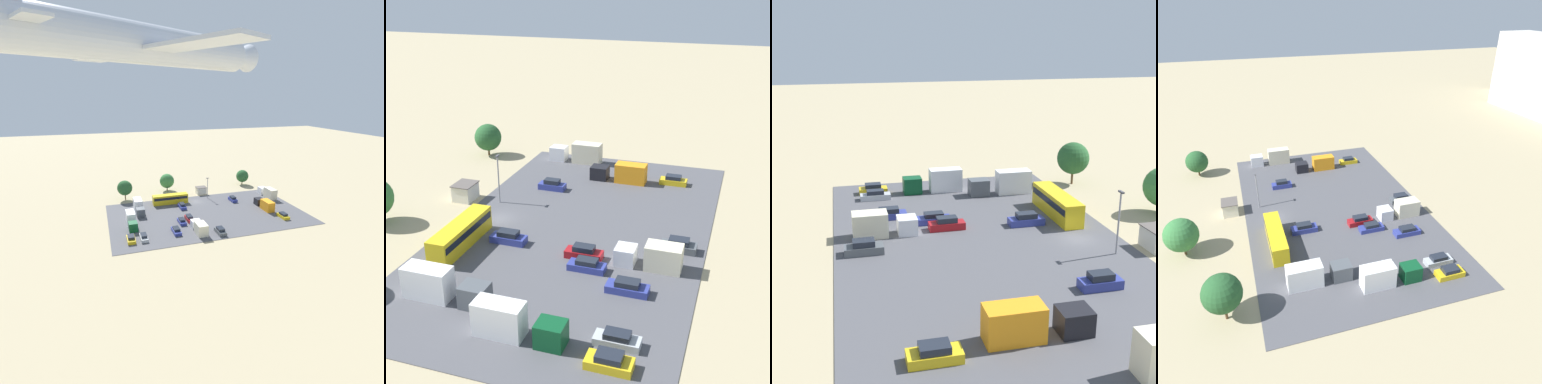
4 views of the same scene
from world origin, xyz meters
TOP-DOWN VIEW (x-y plane):
  - ground_plane at (0.00, 0.00)m, footprint 400.00×400.00m
  - parking_lot_surface at (0.00, 11.49)m, footprint 58.36×33.49m
  - shed_building at (-4.64, -7.70)m, footprint 3.70×3.00m
  - bus at (8.54, -0.93)m, footprint 11.65×2.61m
  - parked_car_0 at (6.71, 14.46)m, footprint 1.74×4.50m
  - parked_car_1 at (1.43, 24.92)m, footprint 1.95×4.34m
  - parked_car_2 at (-20.25, 20.89)m, footprint 1.85×4.27m
  - parked_car_3 at (12.32, 21.08)m, footprint 1.85×4.60m
  - parked_car_4 at (24.20, 22.29)m, footprint 1.95×4.21m
  - parked_car_5 at (5.95, 4.28)m, footprint 1.82×4.53m
  - parked_car_6 at (21.05, 22.20)m, footprint 1.72×4.36m
  - parked_car_7 at (9.28, 15.63)m, footprint 1.75×4.34m
  - parked_car_8 at (-12.24, 3.25)m, footprint 1.76×4.16m
  - parked_truck_0 at (19.58, 3.06)m, footprint 2.41×9.40m
  - parked_truck_1 at (22.94, 12.78)m, footprint 2.31×8.92m
  - parked_truck_2 at (-18.93, 12.76)m, footprint 2.44×9.00m
  - parked_truck_3 at (-25.77, 3.23)m, footprint 2.49×9.18m
  - parked_truck_4 at (6.38, 22.63)m, footprint 2.58×7.70m
  - tree_apron_mid at (-24.30, -13.84)m, footprint 4.89×4.89m
  - light_pole_lot_centre at (-5.10, -2.32)m, footprint 0.90×0.28m

SIDE VIEW (x-z plane):
  - ground_plane at x=0.00m, z-range 0.00..0.00m
  - parking_lot_surface at x=0.00m, z-range 0.00..0.08m
  - parked_car_7 at x=9.28m, z-range -0.04..1.37m
  - parked_car_6 at x=21.05m, z-range -0.04..1.38m
  - parked_car_3 at x=12.32m, z-range -0.04..1.42m
  - parked_car_2 at x=-20.25m, z-range -0.04..1.45m
  - parked_car_4 at x=24.20m, z-range -0.05..1.47m
  - parked_car_5 at x=5.95m, z-range -0.05..1.54m
  - parked_car_0 at x=6.71m, z-range -0.05..1.56m
  - parked_car_1 at x=1.43m, z-range -0.05..1.56m
  - parked_car_8 at x=-12.24m, z-range -0.06..1.59m
  - shed_building at x=-4.64m, z-range 0.01..2.55m
  - parked_truck_4 at x=6.38m, z-range -0.05..2.98m
  - parked_truck_2 at x=-18.93m, z-range -0.05..3.04m
  - parked_truck_1 at x=22.94m, z-range -0.07..3.41m
  - parked_truck_0 at x=19.58m, z-range -0.07..3.44m
  - parked_truck_3 at x=-25.77m, z-range -0.07..3.48m
  - bus at x=8.54m, z-range 0.20..3.30m
  - tree_apron_mid at x=-24.30m, z-range 0.50..6.40m
  - light_pole_lot_centre at x=-5.10m, z-range 0.50..7.78m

